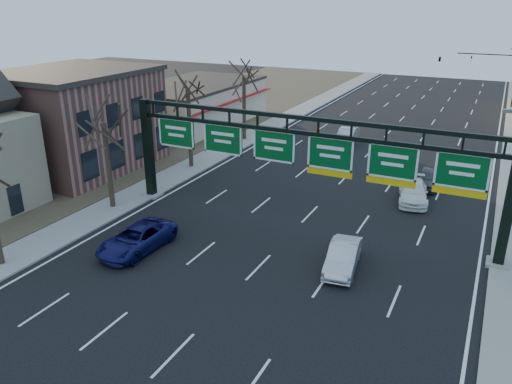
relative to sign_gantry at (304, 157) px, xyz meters
The scene contains 16 objects.
ground 9.24m from the sign_gantry, 91.15° to the right, with size 160.00×160.00×0.00m, color black.
sidewalk_left 18.24m from the sign_gantry, 137.20° to the left, with size 3.00×120.00×0.12m, color gray.
dirt_strip_left 28.25m from the sign_gantry, 154.50° to the left, with size 21.00×120.00×0.06m, color #473D2B.
lane_markings 12.86m from the sign_gantry, 90.76° to the left, with size 21.60×120.00×0.01m, color white.
sign_gantry is the anchor object (origin of this frame).
brick_block 21.87m from the sign_gantry, behind, with size 10.40×12.40×8.30m.
cream_strip 30.24m from the sign_gantry, 135.86° to the left, with size 10.90×18.40×4.70m.
tree_gantry 13.53m from the sign_gantry, 166.97° to the right, with size 3.60×3.60×8.48m.
tree_mid 15.08m from the sign_gantry, 151.63° to the left, with size 3.60×3.60×9.24m.
tree_far 21.57m from the sign_gantry, 127.32° to the left, with size 3.60×3.60×8.86m.
traffic_signal_mast 47.33m from the sign_gantry, 83.29° to the left, with size 10.16×0.54×7.00m.
car_blue_suv 11.07m from the sign_gantry, 135.28° to the right, with size 2.40×5.21×1.45m, color #12134F.
car_silver_sedan 6.93m from the sign_gantry, 45.95° to the right, with size 1.50×4.31×1.42m, color #BBBAC0.
car_white_wagon 10.18m from the sign_gantry, 52.98° to the left, with size 1.96×4.83×1.40m, color white.
car_grey_far 13.25m from the sign_gantry, 60.82° to the left, with size 1.63×4.04×1.38m, color #3F4144.
car_silver_distant 20.88m from the sign_gantry, 98.55° to the left, with size 1.62×4.64×1.53m, color #B1B1B6.
Camera 1 is at (10.40, -19.47, 13.67)m, focal length 35.00 mm.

